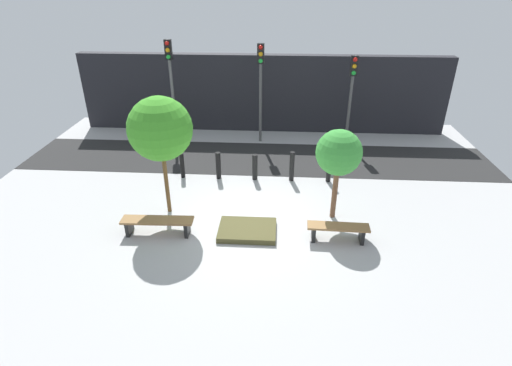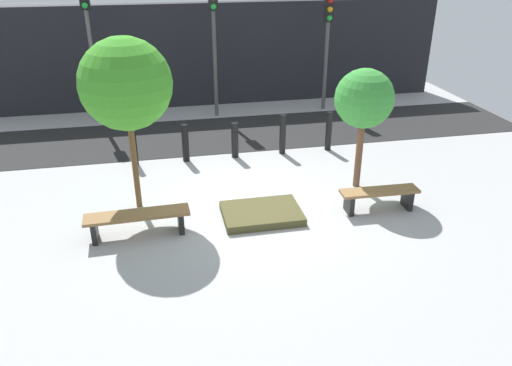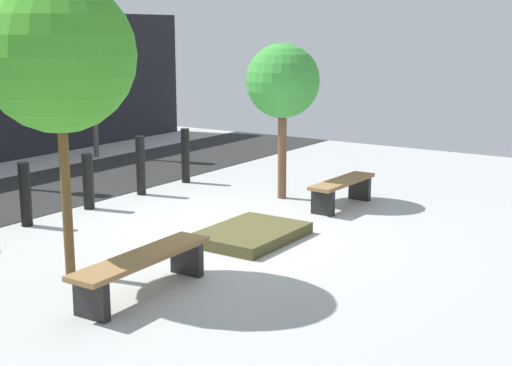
{
  "view_description": "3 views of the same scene",
  "coord_description": "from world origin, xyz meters",
  "px_view_note": "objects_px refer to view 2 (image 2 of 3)",
  "views": [
    {
      "loc": [
        0.82,
        -9.73,
        6.48
      ],
      "look_at": [
        0.21,
        0.1,
        1.27
      ],
      "focal_mm": 28.0,
      "sensor_mm": 36.0,
      "label": 1
    },
    {
      "loc": [
        -1.94,
        -9.26,
        5.09
      ],
      "look_at": [
        -0.11,
        -0.45,
        0.76
      ],
      "focal_mm": 35.0,
      "sensor_mm": 36.0,
      "label": 2
    },
    {
      "loc": [
        -8.12,
        -6.0,
        2.93
      ],
      "look_at": [
        0.07,
        -0.55,
        0.83
      ],
      "focal_mm": 50.0,
      "sensor_mm": 36.0,
      "label": 3
    }
  ],
  "objects_px": {
    "tree_behind_right_bench": "(364,100)",
    "bollard_right": "(283,134)",
    "bench_left": "(138,219)",
    "planter_bed": "(262,213)",
    "traffic_light_west": "(89,29)",
    "traffic_light_mid_west": "(214,28)",
    "bollard_left": "(185,143)",
    "bench_right": "(379,196)",
    "traffic_light_mid_east": "(328,33)",
    "bollard_far_left": "(134,148)",
    "bollard_center": "(235,140)",
    "tree_behind_left_bench": "(126,84)",
    "bollard_far_right": "(329,131)"
  },
  "relations": [
    {
      "from": "bench_left",
      "to": "bench_right",
      "type": "xyz_separation_m",
      "value": [
        4.94,
        -0.0,
        -0.01
      ]
    },
    {
      "from": "bollard_right",
      "to": "bollard_far_right",
      "type": "height_order",
      "value": "bollard_right"
    },
    {
      "from": "tree_behind_right_bench",
      "to": "planter_bed",
      "type": "bearing_deg",
      "value": -157.99
    },
    {
      "from": "bench_left",
      "to": "tree_behind_left_bench",
      "type": "height_order",
      "value": "tree_behind_left_bench"
    },
    {
      "from": "bollard_left",
      "to": "traffic_light_mid_east",
      "type": "relative_size",
      "value": 0.27
    },
    {
      "from": "bench_left",
      "to": "bollard_left",
      "type": "relative_size",
      "value": 2.02
    },
    {
      "from": "bench_right",
      "to": "bollard_left",
      "type": "height_order",
      "value": "bollard_left"
    },
    {
      "from": "traffic_light_mid_east",
      "to": "bollard_far_left",
      "type": "bearing_deg",
      "value": -149.93
    },
    {
      "from": "traffic_light_mid_west",
      "to": "bollard_center",
      "type": "bearing_deg",
      "value": -90.0
    },
    {
      "from": "tree_behind_right_bench",
      "to": "bollard_far_right",
      "type": "bearing_deg",
      "value": 87.64
    },
    {
      "from": "planter_bed",
      "to": "traffic_light_mid_east",
      "type": "distance_m",
      "value": 8.16
    },
    {
      "from": "planter_bed",
      "to": "bollard_right",
      "type": "distance_m",
      "value": 3.55
    },
    {
      "from": "tree_behind_right_bench",
      "to": "bollard_right",
      "type": "distance_m",
      "value": 2.99
    },
    {
      "from": "planter_bed",
      "to": "bollard_left",
      "type": "distance_m",
      "value": 3.55
    },
    {
      "from": "bollard_far_left",
      "to": "bollard_center",
      "type": "distance_m",
      "value": 2.56
    },
    {
      "from": "planter_bed",
      "to": "tree_behind_left_bench",
      "type": "bearing_deg",
      "value": 157.99
    },
    {
      "from": "bench_left",
      "to": "bollard_center",
      "type": "height_order",
      "value": "bollard_center"
    },
    {
      "from": "bollard_left",
      "to": "traffic_light_west",
      "type": "relative_size",
      "value": 0.24
    },
    {
      "from": "bollard_center",
      "to": "traffic_light_mid_east",
      "type": "height_order",
      "value": "traffic_light_mid_east"
    },
    {
      "from": "bench_right",
      "to": "traffic_light_west",
      "type": "xyz_separation_m",
      "value": [
        -6.13,
        7.08,
        2.51
      ]
    },
    {
      "from": "bollard_center",
      "to": "traffic_light_mid_west",
      "type": "relative_size",
      "value": 0.23
    },
    {
      "from": "bench_left",
      "to": "bollard_far_left",
      "type": "relative_size",
      "value": 2.18
    },
    {
      "from": "planter_bed",
      "to": "traffic_light_mid_west",
      "type": "bearing_deg",
      "value": 90.0
    },
    {
      "from": "tree_behind_left_bench",
      "to": "traffic_light_mid_east",
      "type": "distance_m",
      "value": 8.5
    },
    {
      "from": "planter_bed",
      "to": "tree_behind_right_bench",
      "type": "relative_size",
      "value": 0.59
    },
    {
      "from": "traffic_light_west",
      "to": "traffic_light_mid_west",
      "type": "distance_m",
      "value": 3.66
    },
    {
      "from": "bollard_far_left",
      "to": "traffic_light_mid_east",
      "type": "distance_m",
      "value": 7.48
    },
    {
      "from": "traffic_light_mid_east",
      "to": "bollard_right",
      "type": "bearing_deg",
      "value": -123.4
    },
    {
      "from": "traffic_light_mid_east",
      "to": "tree_behind_right_bench",
      "type": "bearing_deg",
      "value": -101.4
    },
    {
      "from": "tree_behind_right_bench",
      "to": "bollard_left",
      "type": "xyz_separation_m",
      "value": [
        -3.75,
        2.28,
        -1.57
      ]
    },
    {
      "from": "planter_bed",
      "to": "bollard_far_right",
      "type": "height_order",
      "value": "bollard_far_right"
    },
    {
      "from": "bench_left",
      "to": "traffic_light_west",
      "type": "xyz_separation_m",
      "value": [
        -1.19,
        7.08,
        2.5
      ]
    },
    {
      "from": "planter_bed",
      "to": "bench_left",
      "type": "bearing_deg",
      "value": -175.37
    },
    {
      "from": "bollard_right",
      "to": "traffic_light_mid_east",
      "type": "height_order",
      "value": "traffic_light_mid_east"
    },
    {
      "from": "bench_left",
      "to": "tree_behind_right_bench",
      "type": "xyz_separation_m",
      "value": [
        4.94,
        1.2,
        1.72
      ]
    },
    {
      "from": "bench_left",
      "to": "bollard_right",
      "type": "bearing_deg",
      "value": 41.17
    },
    {
      "from": "traffic_light_mid_west",
      "to": "bollard_left",
      "type": "bearing_deg",
      "value": -109.6
    },
    {
      "from": "bollard_left",
      "to": "bollard_center",
      "type": "height_order",
      "value": "bollard_left"
    },
    {
      "from": "bench_right",
      "to": "tree_behind_right_bench",
      "type": "bearing_deg",
      "value": 91.67
    },
    {
      "from": "planter_bed",
      "to": "traffic_light_west",
      "type": "distance_m",
      "value": 8.27
    },
    {
      "from": "bollard_right",
      "to": "bollard_far_right",
      "type": "bearing_deg",
      "value": 0.0
    },
    {
      "from": "bollard_far_left",
      "to": "traffic_light_west",
      "type": "relative_size",
      "value": 0.22
    },
    {
      "from": "bench_right",
      "to": "bench_left",
      "type": "bearing_deg",
      "value": -178.33
    },
    {
      "from": "bollard_center",
      "to": "bollard_far_right",
      "type": "height_order",
      "value": "bollard_far_right"
    },
    {
      "from": "bollard_right",
      "to": "traffic_light_mid_west",
      "type": "height_order",
      "value": "traffic_light_mid_west"
    },
    {
      "from": "bollard_right",
      "to": "traffic_light_west",
      "type": "bearing_deg",
      "value": 143.89
    },
    {
      "from": "bollard_left",
      "to": "traffic_light_mid_west",
      "type": "height_order",
      "value": "traffic_light_mid_west"
    },
    {
      "from": "bollard_left",
      "to": "planter_bed",
      "type": "bearing_deg",
      "value": -68.65
    },
    {
      "from": "tree_behind_right_bench",
      "to": "traffic_light_mid_west",
      "type": "relative_size",
      "value": 0.67
    },
    {
      "from": "planter_bed",
      "to": "traffic_light_west",
      "type": "height_order",
      "value": "traffic_light_west"
    }
  ]
}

